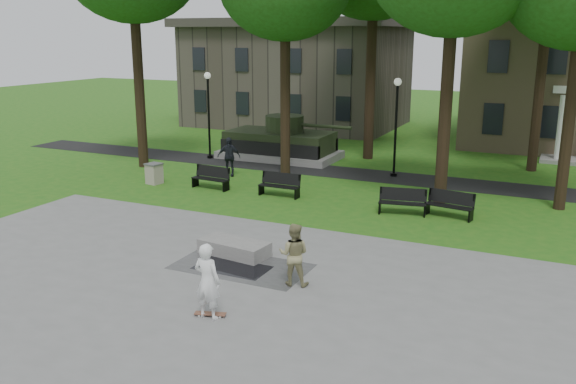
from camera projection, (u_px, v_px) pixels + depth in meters
name	position (u px, v px, depth m)	size (l,w,h in m)	color
ground	(272.00, 255.00, 19.13)	(120.00, 120.00, 0.00)	#205C15
plaza	(180.00, 320.00, 14.75)	(22.00, 16.00, 0.02)	gray
footpath	(382.00, 176.00, 29.65)	(44.00, 2.60, 0.01)	black
building_left	(298.00, 77.00, 45.97)	(15.00, 10.00, 7.20)	#4C443D
lamp_left	(209.00, 108.00, 33.31)	(0.36, 0.36, 4.73)	black
lamp_mid	(396.00, 119.00, 29.01)	(0.36, 0.36, 4.73)	black
tank_monument	(280.00, 143.00, 33.84)	(7.45, 3.40, 2.40)	gray
puddle	(232.00, 268.00, 18.04)	(2.20, 1.20, 0.00)	black
concrete_block	(234.00, 248.00, 19.07)	(2.20, 1.00, 0.45)	gray
skateboard	(210.00, 315.00, 14.95)	(0.78, 0.20, 0.07)	brown
skateboarder	(207.00, 281.00, 14.63)	(0.70, 0.46, 1.91)	white
friend_watching	(294.00, 254.00, 16.64)	(0.85, 0.66, 1.75)	#928C5E
pedestrian_walker	(229.00, 157.00, 29.55)	(1.12, 0.47, 1.91)	black
park_bench_0	(211.00, 177.00, 27.25)	(1.83, 0.66, 1.00)	black
park_bench_1	(280.00, 184.00, 25.96)	(1.80, 0.53, 1.00)	black
park_bench_2	(403.00, 201.00, 23.36)	(1.85, 0.84, 1.00)	black
park_bench_3	(450.00, 204.00, 22.97)	(1.85, 0.82, 1.00)	black
trash_bin	(154.00, 173.00, 28.12)	(0.76, 0.76, 0.96)	#A59788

